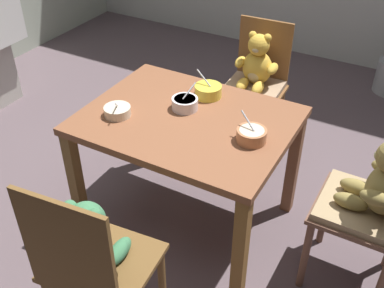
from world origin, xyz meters
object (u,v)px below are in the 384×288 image
Objects in this scene: porridge_bowl_yellow_far_center at (208,91)px; porridge_bowl_cream_near_left at (117,111)px; dining_table at (187,134)px; teddy_chair_near_front at (93,254)px; teddy_chair_near_right at (377,196)px; teddy_chair_far_center at (255,77)px; porridge_bowl_white_center at (185,103)px; porridge_bowl_terracotta_near_right at (251,135)px.

porridge_bowl_cream_near_left is at bearing -128.50° from porridge_bowl_yellow_far_center.
teddy_chair_near_front reaches higher than dining_table.
teddy_chair_near_right is (0.95, 0.03, -0.03)m from dining_table.
teddy_chair_far_center is at bearing 87.77° from dining_table.
teddy_chair_near_right is 1.22m from teddy_chair_far_center.
porridge_bowl_cream_near_left is (-0.31, -0.39, -0.01)m from porridge_bowl_yellow_far_center.
dining_table is 7.68× the size of porridge_bowl_cream_near_left.
teddy_chair_near_front is (0.02, -1.67, 0.01)m from teddy_chair_far_center.
porridge_bowl_cream_near_left is at bearing -140.41° from porridge_bowl_white_center.
porridge_bowl_terracotta_near_right is (0.36, -0.03, 0.13)m from dining_table.
porridge_bowl_yellow_far_center is at bearing 51.50° from porridge_bowl_cream_near_left.
porridge_bowl_terracotta_near_right is at bearing -26.10° from teddy_chair_near_front.
porridge_bowl_white_center is 0.34m from porridge_bowl_cream_near_left.
teddy_chair_far_center is 6.55× the size of porridge_bowl_cream_near_left.
dining_table is at bearing -1.71° from teddy_chair_near_front.
porridge_bowl_white_center is at bearing 1.25° from teddy_chair_near_front.
porridge_bowl_white_center is at bearing -1.84° from teddy_chair_near_right.
teddy_chair_near_right is 0.62m from porridge_bowl_terracotta_near_right.
dining_table is 7.29× the size of porridge_bowl_white_center.
teddy_chair_far_center reaches higher than porridge_bowl_white_center.
dining_table is 0.83m from teddy_chair_far_center.
dining_table is at bearing -52.72° from porridge_bowl_white_center.
teddy_chair_near_right is at bearing 1.72° from dining_table.
porridge_bowl_white_center reaches higher than porridge_bowl_cream_near_left.
teddy_chair_near_right reaches higher than porridge_bowl_terracotta_near_right.
dining_table is 7.14× the size of porridge_bowl_terracotta_near_right.
porridge_bowl_terracotta_near_right is (-0.59, -0.06, 0.17)m from teddy_chair_near_right.
porridge_bowl_yellow_far_center reaches higher than porridge_bowl_terracotta_near_right.
teddy_chair_far_center is at bearing 70.42° from porridge_bowl_cream_near_left.
teddy_chair_far_center is 6.09× the size of porridge_bowl_terracotta_near_right.
dining_table is 0.27m from porridge_bowl_yellow_far_center.
porridge_bowl_cream_near_left is (-0.35, -0.98, 0.17)m from teddy_chair_far_center.
teddy_chair_near_right is 1.03× the size of teddy_chair_far_center.
porridge_bowl_cream_near_left is (-0.37, 0.69, 0.16)m from teddy_chair_near_front.
teddy_chair_near_right reaches higher than porridge_bowl_white_center.
teddy_chair_near_right is 0.97× the size of teddy_chair_near_front.
teddy_chair_near_right is 6.74× the size of porridge_bowl_cream_near_left.
teddy_chair_far_center is (0.03, 0.83, -0.05)m from dining_table.
porridge_bowl_terracotta_near_right is (0.33, -0.86, 0.18)m from teddy_chair_far_center.
teddy_chair_far_center is 6.22× the size of porridge_bowl_white_center.
dining_table is at bearing 2.13° from teddy_chair_near_right.
teddy_chair_far_center is 0.94m from porridge_bowl_terracotta_near_right.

